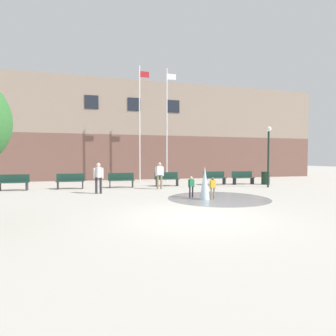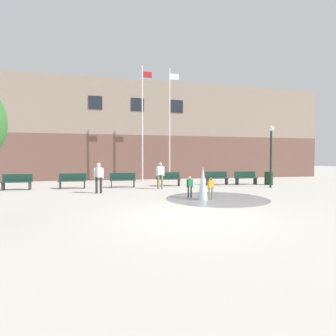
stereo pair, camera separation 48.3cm
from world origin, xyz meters
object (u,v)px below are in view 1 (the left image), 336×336
Objects in this scene: park_bench_far_left at (14,182)px; flagpole_right at (167,122)px; park_bench_left_of_flagpoles at (70,181)px; park_bench_near_trashcan at (243,177)px; child_with_pink_shirt at (213,186)px; flagpole_left at (140,121)px; adult_near_bench at (98,176)px; park_bench_under_right_flagpole at (215,178)px; child_running at (191,185)px; teen_by_trashcan at (160,173)px; trash_can at (265,178)px; park_bench_under_left_flagpole at (121,180)px; lamp_post_right_lane at (268,148)px; park_bench_center at (167,179)px.

park_bench_far_left is 11.34m from flagpole_right.
park_bench_far_left is 3.04m from park_bench_left_of_flagpoles.
child_with_pink_shirt reaches higher than park_bench_near_trashcan.
child_with_pink_shirt is 0.11× the size of flagpole_left.
park_bench_under_right_flagpole is at bearing -90.83° from adult_near_bench.
child_running reaches higher than park_bench_far_left.
teen_by_trashcan is (3.49, 1.10, 0.00)m from adult_near_bench.
child_with_pink_shirt reaches higher than trash_can.
flagpole_left reaches higher than child_with_pink_shirt.
park_bench_under_left_flagpole is 6.88m from child_with_pink_shirt.
lamp_post_right_lane reaches higher than child_with_pink_shirt.
park_bench_under_right_flagpole is (6.46, 0.25, 0.00)m from park_bench_under_left_flagpole.
child_with_pink_shirt is (-2.94, -6.16, 0.10)m from park_bench_under_right_flagpole.
park_bench_under_right_flagpole is (3.47, 0.07, 0.00)m from park_bench_center.
child_with_pink_shirt is 4.65m from teen_by_trashcan.
park_bench_far_left and park_bench_left_of_flagpoles have the same top height.
adult_near_bench is at bearing -160.04° from park_bench_under_right_flagpole.
park_bench_far_left is 10.21m from child_running.
park_bench_left_of_flagpoles is 1.78× the size of trash_can.
park_bench_near_trashcan is 1.01× the size of adult_near_bench.
park_bench_under_right_flagpole is 1.62× the size of child_with_pink_shirt.
flagpole_right is (0.88, 3.33, 4.21)m from park_bench_center.
park_bench_left_of_flagpoles is 1.62× the size of child_with_pink_shirt.
park_bench_under_left_flagpole is at bearing 176.86° from trash_can.
flagpole_left reaches higher than adult_near_bench.
lamp_post_right_lane is at bearing -38.00° from flagpole_left.
park_bench_center is 6.78m from lamp_post_right_lane.
child_running is 7.14m from lamp_post_right_lane.
flagpole_left is 9.51m from lamp_post_right_lane.
child_running is at bearing -82.88° from flagpole_left.
park_bench_near_trashcan is at bearing -0.28° from park_bench_left_of_flagpoles.
child_with_pink_shirt is at bearing -59.20° from park_bench_under_left_flagpole.
park_bench_near_trashcan is 1.55m from trash_can.
lamp_post_right_lane is (5.49, 3.72, 1.93)m from child_with_pink_shirt.
flagpole_right reaches higher than park_bench_under_left_flagpole.
park_bench_far_left is at bearing 151.72° from child_with_pink_shirt.
park_bench_under_right_flagpole is at bearing 136.36° from lamp_post_right_lane.
park_bench_center is at bearing 178.11° from park_bench_near_trashcan.
park_bench_center is 6.12m from child_with_pink_shirt.
park_bench_far_left and park_bench_center have the same top height.
park_bench_left_of_flagpoles is (3.03, 0.09, 0.00)m from park_bench_far_left.
park_bench_near_trashcan is at bearing -149.11° from child_running.
park_bench_under_left_flagpole is 1.62× the size of child_running.
flagpole_left is (-1.08, 8.64, 4.12)m from child_running.
park_bench_under_right_flagpole is 5.92m from flagpole_right.
park_bench_far_left is at bearing 40.45° from adult_near_bench.
flagpole_left reaches higher than trash_can.
teen_by_trashcan is 0.41× the size of lamp_post_right_lane.
child_with_pink_shirt is 10.28m from flagpole_right.
park_bench_center is at bearing 1.21° from park_bench_left_of_flagpoles.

